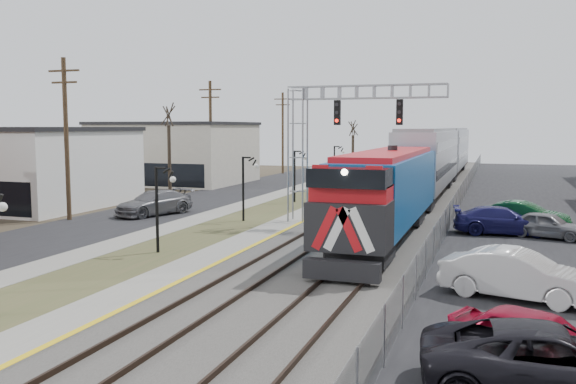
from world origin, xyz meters
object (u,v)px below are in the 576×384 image
at_px(train, 434,161).
at_px(car_lot_a, 538,342).
at_px(car_lot_b, 518,276).
at_px(signal_gantry, 326,131).

bearing_deg(train, car_lot_a, -80.88).
bearing_deg(car_lot_b, train, 24.78).
bearing_deg(signal_gantry, car_lot_b, -51.22).
distance_m(train, car_lot_b, 32.89).
bearing_deg(signal_gantry, car_lot_a, -61.08).
xyz_separation_m(train, signal_gantry, (-4.28, -19.61, 2.70)).
relative_size(train, signal_gantry, 7.01).
height_order(train, signal_gantry, signal_gantry).
bearing_deg(train, signal_gantry, -102.31).
relative_size(train, car_lot_b, 12.59).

